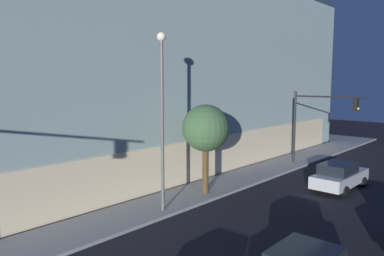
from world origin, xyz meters
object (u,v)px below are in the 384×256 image
at_px(street_lamp_sidewalk, 162,102).
at_px(car_silver, 339,176).
at_px(traffic_light_far_corner, 317,115).
at_px(modern_building, 99,57).
at_px(sidewalk_tree, 206,129).

height_order(street_lamp_sidewalk, car_silver, street_lamp_sidewalk).
distance_m(traffic_light_far_corner, street_lamp_sidewalk, 14.98).
bearing_deg(modern_building, sidewalk_tree, -103.10).
relative_size(modern_building, sidewalk_tree, 7.89).
height_order(traffic_light_far_corner, street_lamp_sidewalk, street_lamp_sidewalk).
relative_size(modern_building, traffic_light_far_corner, 7.16).
bearing_deg(street_lamp_sidewalk, sidewalk_tree, 5.19).
bearing_deg(sidewalk_tree, modern_building, 76.90).
relative_size(sidewalk_tree, car_silver, 1.09).
bearing_deg(sidewalk_tree, street_lamp_sidewalk, -174.81).
height_order(modern_building, car_silver, modern_building).
xyz_separation_m(modern_building, sidewalk_tree, (-3.55, -15.24, -4.81)).
bearing_deg(sidewalk_tree, car_silver, -39.27).
xyz_separation_m(street_lamp_sidewalk, sidewalk_tree, (3.72, 0.34, -1.67)).
bearing_deg(car_silver, modern_building, 98.07).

